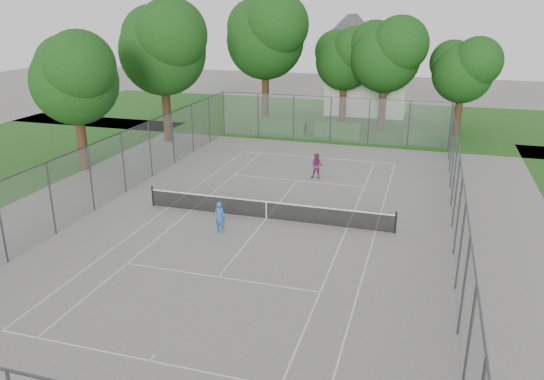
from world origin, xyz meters
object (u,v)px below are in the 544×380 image
(house, at_px, (369,74))
(woman_player, at_px, (317,166))
(tennis_net, at_px, (266,209))
(girl_player, at_px, (220,217))

(house, bearing_deg, woman_player, -90.65)
(house, xyz_separation_m, woman_player, (-0.26, -22.53, -3.01))
(tennis_net, bearing_deg, girl_player, -126.56)
(house, distance_m, girl_player, 32.19)
(house, relative_size, girl_player, 6.23)
(house, xyz_separation_m, girl_player, (-2.92, -31.91, -3.05))
(house, bearing_deg, tennis_net, -92.51)
(tennis_net, bearing_deg, house, 87.49)
(tennis_net, height_order, girl_player, girl_player)
(tennis_net, xyz_separation_m, girl_player, (-1.62, -2.18, 0.25))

